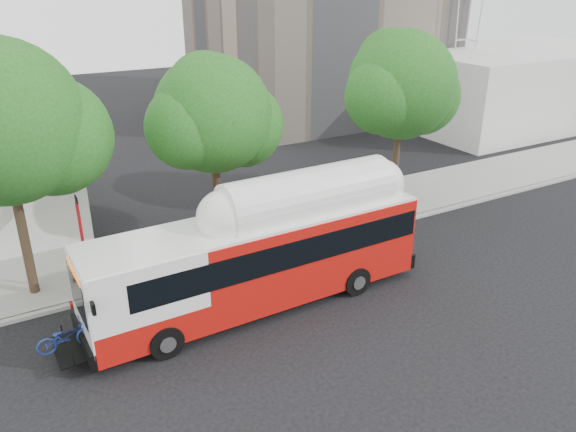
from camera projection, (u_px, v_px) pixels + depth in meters
name	position (u px, v px, depth m)	size (l,w,h in m)	color
ground	(306.00, 299.00, 21.60)	(120.00, 120.00, 0.00)	black
sidewalk	(235.00, 235.00, 26.76)	(60.00, 5.00, 0.15)	gray
curb_strip	(260.00, 257.00, 24.68)	(60.00, 0.30, 0.15)	gray
red_curb_segment	(195.00, 273.00, 23.32)	(10.00, 0.32, 0.16)	maroon
street_tree_left	(17.00, 127.00, 19.55)	(6.67, 5.80, 9.74)	#2D2116
street_tree_mid	(221.00, 118.00, 23.84)	(5.75, 5.00, 8.62)	#2D2116
street_tree_right	(407.00, 88.00, 28.10)	(6.21, 5.40, 9.18)	#2D2116
horizon_block	(513.00, 86.00, 46.83)	(20.00, 12.00, 6.00)	silver
transit_bus	(261.00, 259.00, 20.57)	(13.66, 3.14, 4.02)	#B7120C
signal_pole	(84.00, 246.00, 21.00)	(0.12, 0.39, 4.15)	red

